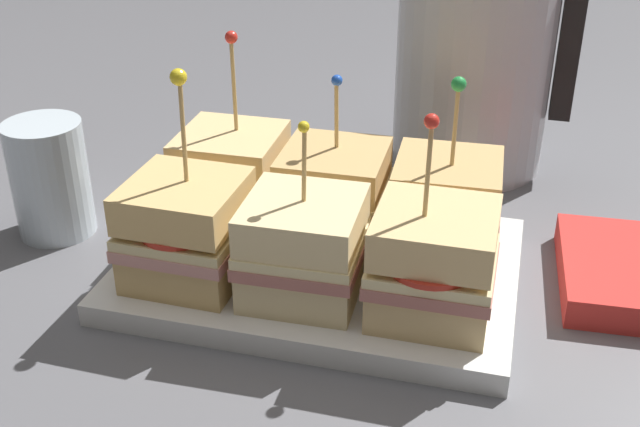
# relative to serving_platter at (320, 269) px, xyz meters

# --- Properties ---
(ground_plane) EXTENTS (6.00, 6.00, 0.00)m
(ground_plane) POSITION_rel_serving_platter_xyz_m (0.00, 0.00, -0.01)
(ground_plane) COLOR slate
(serving_platter) EXTENTS (0.30, 0.21, 0.02)m
(serving_platter) POSITION_rel_serving_platter_xyz_m (0.00, 0.00, 0.00)
(serving_platter) COLOR white
(serving_platter) RESTS_ON ground_plane
(sandwich_front_left) EXTENTS (0.09, 0.09, 0.16)m
(sandwich_front_left) POSITION_rel_serving_platter_xyz_m (-0.09, -0.05, 0.05)
(sandwich_front_left) COLOR tan
(sandwich_front_left) RESTS_ON serving_platter
(sandwich_front_center) EXTENTS (0.09, 0.09, 0.13)m
(sandwich_front_center) POSITION_rel_serving_platter_xyz_m (-0.00, -0.05, 0.05)
(sandwich_front_center) COLOR beige
(sandwich_front_center) RESTS_ON serving_platter
(sandwich_front_right) EXTENTS (0.09, 0.09, 0.15)m
(sandwich_front_right) POSITION_rel_serving_platter_xyz_m (0.09, -0.05, 0.05)
(sandwich_front_right) COLOR #DBB77A
(sandwich_front_right) RESTS_ON serving_platter
(sandwich_back_left) EXTENTS (0.09, 0.09, 0.16)m
(sandwich_back_left) POSITION_rel_serving_platter_xyz_m (-0.09, 0.05, 0.05)
(sandwich_back_left) COLOR #DBB77A
(sandwich_back_left) RESTS_ON serving_platter
(sandwich_back_center) EXTENTS (0.09, 0.09, 0.13)m
(sandwich_back_center) POSITION_rel_serving_platter_xyz_m (0.00, 0.04, 0.05)
(sandwich_back_center) COLOR tan
(sandwich_back_center) RESTS_ON serving_platter
(sandwich_back_right) EXTENTS (0.09, 0.09, 0.14)m
(sandwich_back_right) POSITION_rel_serving_platter_xyz_m (0.09, 0.05, 0.05)
(sandwich_back_right) COLOR tan
(sandwich_back_right) RESTS_ON serving_platter
(kettle_steel) EXTENTS (0.17, 0.15, 0.27)m
(kettle_steel) POSITION_rel_serving_platter_xyz_m (0.09, 0.25, 0.11)
(kettle_steel) COLOR #B7BABF
(kettle_steel) RESTS_ON ground_plane
(drinking_glass) EXTENTS (0.07, 0.07, 0.10)m
(drinking_glass) POSITION_rel_serving_platter_xyz_m (-0.24, 0.02, 0.04)
(drinking_glass) COLOR silver
(drinking_glass) RESTS_ON ground_plane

